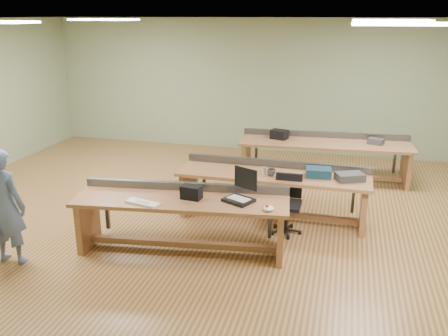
{
  "coord_description": "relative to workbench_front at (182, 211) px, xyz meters",
  "views": [
    {
      "loc": [
        1.92,
        -6.71,
        3.06
      ],
      "look_at": [
        0.32,
        -0.6,
        1.01
      ],
      "focal_mm": 38.0,
      "sensor_mm": 36.0,
      "label": 1
    }
  ],
  "objects": [
    {
      "name": "ceiling",
      "position": [
        0.1,
        1.21,
        2.44
      ],
      "size": [
        10.0,
        10.0,
        0.0
      ],
      "primitive_type": "plane",
      "color": "silver",
      "rests_on": "wall_back"
    },
    {
      "name": "workbench_mid",
      "position": [
        1.01,
        1.34,
        0.0
      ],
      "size": [
        2.93,
        0.81,
        0.86
      ],
      "rotation": [
        0.0,
        0.0,
        -0.01
      ],
      "color": "#A16C44",
      "rests_on": "floor"
    },
    {
      "name": "floor",
      "position": [
        0.1,
        1.21,
        -0.56
      ],
      "size": [
        10.0,
        10.0,
        0.0
      ],
      "primitive_type": "plane",
      "color": "#A4743E",
      "rests_on": "ground"
    },
    {
      "name": "laptop_base",
      "position": [
        0.76,
        0.07,
        0.21
      ],
      "size": [
        0.45,
        0.42,
        0.04
      ],
      "primitive_type": "cube",
      "rotation": [
        0.0,
        0.0,
        -0.45
      ],
      "color": "black",
      "rests_on": "workbench_front"
    },
    {
      "name": "storage_box_back",
      "position": [
        0.79,
        3.44,
        0.28
      ],
      "size": [
        0.36,
        0.3,
        0.18
      ],
      "primitive_type": "cube",
      "rotation": [
        0.0,
        0.0,
        -0.3
      ],
      "color": "black",
      "rests_on": "workbench_back"
    },
    {
      "name": "laptop_screen",
      "position": [
        0.82,
        0.19,
        0.48
      ],
      "size": [
        0.33,
        0.17,
        0.28
      ],
      "primitive_type": "cube",
      "rotation": [
        0.0,
        0.0,
        -0.45
      ],
      "color": "black",
      "rests_on": "laptop_base"
    },
    {
      "name": "mug",
      "position": [
        1.0,
        1.2,
        0.25
      ],
      "size": [
        0.15,
        0.15,
        0.1
      ],
      "primitive_type": "imported",
      "rotation": [
        0.0,
        0.0,
        -0.17
      ],
      "color": "#333235",
      "rests_on": "workbench_mid"
    },
    {
      "name": "trackball_mouse",
      "position": [
        1.19,
        -0.13,
        0.23
      ],
      "size": [
        0.17,
        0.19,
        0.06
      ],
      "primitive_type": "ellipsoid",
      "rotation": [
        0.0,
        0.0,
        -0.39
      ],
      "color": "white",
      "rests_on": "workbench_front"
    },
    {
      "name": "person",
      "position": [
        -2.03,
        -0.87,
        0.21
      ],
      "size": [
        0.56,
        0.37,
        1.53
      ],
      "primitive_type": "imported",
      "rotation": [
        0.0,
        0.0,
        3.14
      ],
      "color": "#697CAC",
      "rests_on": "floor"
    },
    {
      "name": "wall_back",
      "position": [
        0.1,
        5.21,
        0.94
      ],
      "size": [
        10.0,
        0.04,
        3.0
      ],
      "primitive_type": "cube",
      "color": "gray",
      "rests_on": "floor"
    },
    {
      "name": "parts_bin_grey",
      "position": [
        2.15,
        1.29,
        0.25
      ],
      "size": [
        0.46,
        0.39,
        0.11
      ],
      "primitive_type": "cube",
      "rotation": [
        0.0,
        0.0,
        0.42
      ],
      "color": "#333235",
      "rests_on": "workbench_mid"
    },
    {
      "name": "wall_front",
      "position": [
        0.1,
        -2.79,
        0.94
      ],
      "size": [
        10.0,
        0.04,
        3.0
      ],
      "primitive_type": "cube",
      "color": "gray",
      "rests_on": "floor"
    },
    {
      "name": "parts_bin_teal",
      "position": [
        1.69,
        1.34,
        0.26
      ],
      "size": [
        0.39,
        0.31,
        0.13
      ],
      "primitive_type": "cube",
      "rotation": [
        0.0,
        0.0,
        0.1
      ],
      "color": "#122E3C",
      "rests_on": "workbench_mid"
    },
    {
      "name": "fluor_panels",
      "position": [
        0.1,
        1.21,
        2.41
      ],
      "size": [
        6.2,
        3.5,
        0.03
      ],
      "color": "white",
      "rests_on": "ceiling"
    },
    {
      "name": "tray_back",
      "position": [
        2.6,
        3.5,
        0.25
      ],
      "size": [
        0.32,
        0.28,
        0.11
      ],
      "primitive_type": "cube",
      "rotation": [
        0.0,
        0.0,
        -0.38
      ],
      "color": "#333235",
      "rests_on": "workbench_back"
    },
    {
      "name": "workbench_front",
      "position": [
        0.0,
        0.0,
        0.0
      ],
      "size": [
        2.91,
        1.1,
        0.86
      ],
      "rotation": [
        0.0,
        0.0,
        0.12
      ],
      "color": "#A16C44",
      "rests_on": "floor"
    },
    {
      "name": "keyboard",
      "position": [
        -0.42,
        -0.32,
        0.21
      ],
      "size": [
        0.48,
        0.26,
        0.03
      ],
      "primitive_type": "cube",
      "rotation": [
        0.0,
        0.0,
        -0.24
      ],
      "color": "white",
      "rests_on": "workbench_front"
    },
    {
      "name": "workbench_back",
      "position": [
        1.67,
        3.43,
        0.01
      ],
      "size": [
        3.26,
        1.06,
        0.86
      ],
      "rotation": [
        0.0,
        0.0,
        0.06
      ],
      "color": "#A16C44",
      "rests_on": "floor"
    },
    {
      "name": "task_chair",
      "position": [
        1.29,
        0.9,
        -0.24
      ],
      "size": [
        0.47,
        0.47,
        0.86
      ],
      "rotation": [
        0.0,
        0.0,
        0.01
      ],
      "color": "black",
      "rests_on": "floor"
    },
    {
      "name": "drinks_can",
      "position": [
        0.89,
        1.23,
        0.25
      ],
      "size": [
        0.08,
        0.08,
        0.12
      ],
      "primitive_type": "cylinder",
      "rotation": [
        0.0,
        0.0,
        -0.25
      ],
      "color": "silver",
      "rests_on": "workbench_mid"
    },
    {
      "name": "camera_bag",
      "position": [
        0.14,
        0.01,
        0.28
      ],
      "size": [
        0.28,
        0.19,
        0.18
      ],
      "primitive_type": "cube",
      "rotation": [
        0.0,
        0.0,
        -0.11
      ],
      "color": "black",
      "rests_on": "workbench_front"
    }
  ]
}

